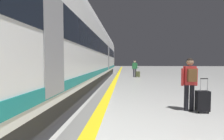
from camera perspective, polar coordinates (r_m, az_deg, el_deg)
name	(u,v)px	position (r m, az deg, el deg)	size (l,w,h in m)	color
safety_line_strip	(111,88)	(9.76, -0.21, -6.30)	(0.36, 80.00, 0.01)	yellow
tactile_edge_band	(106,88)	(9.79, -2.07, -6.28)	(0.59, 80.00, 0.01)	slate
high_speed_train	(68,43)	(8.67, -15.04, 9.01)	(2.94, 32.46, 4.97)	#38383D
passenger_near	(190,80)	(5.73, 25.56, -3.08)	(0.52, 0.34, 1.68)	black
suitcase_near	(202,101)	(5.78, 29.09, -9.42)	(0.39, 0.25, 1.07)	black
passenger_mid	(135,67)	(16.70, 7.93, 0.95)	(0.51, 0.31, 1.73)	#383842
suitcase_mid	(138,74)	(16.58, 9.06, -1.41)	(0.44, 0.37, 0.99)	#596038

